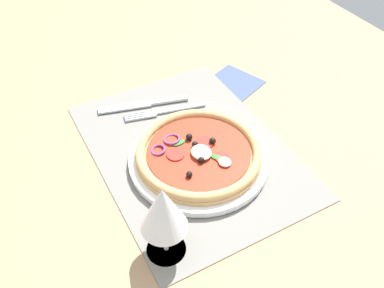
% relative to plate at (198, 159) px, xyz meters
% --- Properties ---
extents(ground_plane, '(1.90, 1.40, 0.02)m').
position_rel_plate_xyz_m(ground_plane, '(0.04, -0.00, -0.02)').
color(ground_plane, '#9E7A56').
extents(placemat, '(0.48, 0.35, 0.00)m').
position_rel_plate_xyz_m(placemat, '(0.04, -0.00, -0.01)').
color(placemat, slate).
rests_on(placemat, ground_plane).
extents(plate, '(0.27, 0.27, 0.01)m').
position_rel_plate_xyz_m(plate, '(0.00, 0.00, 0.00)').
color(plate, white).
rests_on(plate, placemat).
extents(pizza, '(0.24, 0.24, 0.03)m').
position_rel_plate_xyz_m(pizza, '(-0.00, 0.00, 0.02)').
color(pizza, tan).
rests_on(pizza, plate).
extents(fork, '(0.05, 0.18, 0.00)m').
position_rel_plate_xyz_m(fork, '(0.17, 0.00, -0.00)').
color(fork, '#B2B5BA').
rests_on(fork, placemat).
extents(knife, '(0.07, 0.20, 0.01)m').
position_rel_plate_xyz_m(knife, '(0.21, 0.03, -0.00)').
color(knife, '#B2B5BA').
rests_on(knife, placemat).
extents(wine_glass, '(0.07, 0.07, 0.15)m').
position_rel_plate_xyz_m(wine_glass, '(-0.14, 0.14, 0.09)').
color(wine_glass, silver).
rests_on(wine_glass, ground_plane).
extents(napkin, '(0.14, 0.14, 0.00)m').
position_rel_plate_xyz_m(napkin, '(0.19, -0.20, -0.01)').
color(napkin, '#425175').
rests_on(napkin, ground_plane).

